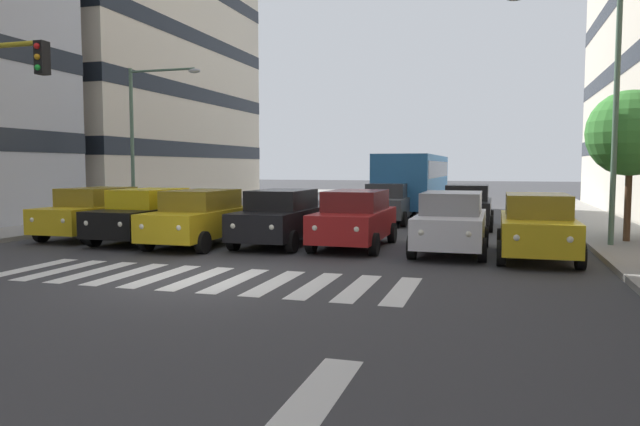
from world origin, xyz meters
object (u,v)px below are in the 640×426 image
Objects in this scene: car_row2_0 at (467,206)px; bus_behind_traffic at (414,178)px; car_5 at (147,215)px; street_tree_1 at (631,133)px; car_6 at (95,212)px; car_4 at (200,217)px; car_2 at (355,218)px; street_lamp_left at (597,86)px; car_1 at (451,222)px; car_row2_1 at (388,203)px; street_lamp_right at (144,124)px; car_3 at (281,217)px; car_0 at (537,226)px.

bus_behind_traffic is at bearing -65.20° from car_row2_0.
street_tree_1 is at bearing -167.00° from car_5.
street_tree_1 reaches higher than car_6.
car_4 is at bearing 45.81° from car_row2_0.
street_lamp_left is (-6.82, -1.65, 3.90)m from car_2.
car_1 is 7.58m from car_4.
car_row2_0 is (-12.08, -7.06, 0.00)m from car_6.
car_1 is at bearing 26.10° from street_lamp_left.
car_1 is 1.00× the size of car_row2_0.
car_4 is 9.85m from car_row2_1.
car_5 is at bearing 123.33° from street_lamp_right.
car_6 is 13.99m from car_row2_0.
car_5 is 1.00× the size of car_row2_1.
car_row2_1 is at bearing 85.90° from bus_behind_traffic.
bus_behind_traffic is 13.54m from street_lamp_right.
street_lamp_right reaches higher than car_3.
bus_behind_traffic is at bearing -78.04° from car_1.
bus_behind_traffic reaches higher than car_3.
street_lamp_right is at bearing 34.38° from bus_behind_traffic.
bus_behind_traffic is at bearing -99.82° from car_3.
car_row2_1 is 0.59× the size of street_lamp_left.
car_0 and car_4 have the same top height.
bus_behind_traffic is at bearing -124.02° from car_6.
car_6 is 11.87m from car_row2_1.
street_tree_1 is (-12.63, -3.78, 2.57)m from car_4.
car_0 is at bearing 175.72° from car_3.
car_row2_0 is at bearing -149.71° from car_6.
bus_behind_traffic is (5.13, -14.01, 0.97)m from car_0.
car_0 is 1.00× the size of car_row2_0.
street_lamp_right is (16.13, -6.49, 3.43)m from car_0.
car_1 is at bearing 89.20° from car_row2_0.
street_tree_1 is (-5.08, -3.05, 2.57)m from car_1.
car_row2_0 is 3.51m from car_row2_1.
bus_behind_traffic is 1.39× the size of street_lamp_left.
car_row2_1 is at bearing -68.14° from car_1.
car_row2_0 is (2.16, -7.57, 0.00)m from car_0.
car_6 and car_row2_1 have the same top height.
car_2 is at bearing 13.58° from street_lamp_left.
car_1 is 7.13m from car_row2_0.
bus_behind_traffic is 2.27× the size of street_tree_1.
car_row2_1 is (5.52, -8.58, 0.00)m from car_0.
street_lamp_right reaches higher than car_1.
car_0 is 1.00× the size of car_5.
street_lamp_right is (4.21, -6.40, 3.43)m from car_5.
car_5 is 15.52m from bus_behind_traffic.
street_lamp_right is 1.44× the size of street_tree_1.
car_5 is at bearing -0.40° from car_0.
car_0 is 1.00× the size of car_row2_1.
street_lamp_left is (-6.82, 11.64, 2.92)m from bus_behind_traffic.
car_1 is 0.59× the size of street_lamp_left.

